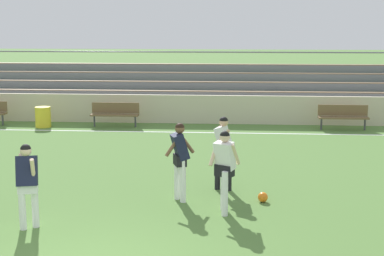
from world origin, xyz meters
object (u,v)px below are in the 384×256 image
object	(u,v)px
bench_near_wall_gap	(343,115)
player_dark_dropping_back	(180,155)
player_white_deep_cover	(223,146)
soccer_ball	(263,197)
bench_far_left	(115,112)
bleacher_stand	(137,88)
player_white_wide_right	(225,164)
trash_bin	(43,117)
player_dark_challenging	(27,179)

from	to	relation	value
bench_near_wall_gap	player_dark_dropping_back	size ratio (longest dim) A/B	1.05
player_white_deep_cover	soccer_ball	xyz separation A→B (m)	(0.88, -0.87, -0.92)
player_dark_dropping_back	player_white_deep_cover	xyz separation A→B (m)	(0.92, 0.89, 0.00)
bench_far_left	bench_near_wall_gap	world-z (taller)	same
bleacher_stand	player_white_wide_right	distance (m)	13.50
bleacher_stand	trash_bin	bearing A→B (deg)	-129.81
player_white_wide_right	player_dark_dropping_back	distance (m)	1.23
player_dark_challenging	player_dark_dropping_back	bearing A→B (deg)	35.68
trash_bin	player_dark_dropping_back	distance (m)	10.49
soccer_ball	player_dark_dropping_back	bearing A→B (deg)	-179.25
bleacher_stand	bench_near_wall_gap	distance (m)	8.77
bench_far_left	player_white_deep_cover	distance (m)	9.09
player_dark_challenging	player_white_deep_cover	xyz separation A→B (m)	(3.59, 2.81, 0.07)
player_white_wide_right	bench_far_left	bearing A→B (deg)	113.90
player_dark_dropping_back	player_dark_challenging	distance (m)	3.29
bench_far_left	player_white_wide_right	size ratio (longest dim) A/B	1.06
bench_near_wall_gap	trash_bin	xyz separation A→B (m)	(-11.10, -0.32, -0.16)
player_dark_dropping_back	soccer_ball	bearing A→B (deg)	0.75
soccer_ball	player_white_wide_right	bearing A→B (deg)	-136.83
bleacher_stand	player_white_deep_cover	size ratio (longest dim) A/B	13.86
bench_far_left	trash_bin	size ratio (longest dim) A/B	2.35
bleacher_stand	bench_far_left	distance (m)	3.29
bench_far_left	trash_bin	world-z (taller)	bench_far_left
player_dark_challenging	soccer_ball	size ratio (longest dim) A/B	7.39
player_white_wide_right	soccer_ball	distance (m)	1.45
trash_bin	soccer_ball	xyz separation A→B (m)	(7.77, -8.57, -0.27)
player_white_wide_right	player_white_deep_cover	distance (m)	1.64
bleacher_stand	player_dark_challenging	xyz separation A→B (m)	(0.34, -14.07, -0.14)
trash_bin	soccer_ball	world-z (taller)	trash_bin
bench_far_left	soccer_ball	distance (m)	10.27
bleacher_stand	player_white_deep_cover	xyz separation A→B (m)	(3.93, -11.26, -0.06)
player_white_deep_cover	player_dark_challenging	bearing A→B (deg)	-142.00
trash_bin	bench_far_left	bearing A→B (deg)	6.94
player_dark_dropping_back	player_white_deep_cover	distance (m)	1.28
trash_bin	player_white_wide_right	distance (m)	11.66
bleacher_stand	player_dark_dropping_back	size ratio (longest dim) A/B	13.90
bleacher_stand	player_white_deep_cover	distance (m)	11.93
bench_near_wall_gap	player_white_deep_cover	size ratio (longest dim) A/B	1.04
player_white_deep_cover	soccer_ball	distance (m)	1.54
bleacher_stand	player_dark_challenging	distance (m)	14.07
bench_near_wall_gap	trash_bin	bearing A→B (deg)	-178.33
bench_near_wall_gap	player_white_deep_cover	bearing A→B (deg)	-117.63
bench_far_left	soccer_ball	xyz separation A→B (m)	(5.11, -8.89, -0.44)
trash_bin	player_dark_dropping_back	xyz separation A→B (m)	(5.97, -8.59, 0.65)
player_white_wide_right	soccer_ball	size ratio (longest dim) A/B	7.75
bench_far_left	player_dark_dropping_back	world-z (taller)	player_dark_dropping_back
bench_far_left	player_dark_challenging	bearing A→B (deg)	-86.64
bleacher_stand	player_white_wide_right	bearing A→B (deg)	-72.84
bench_far_left	player_dark_dropping_back	size ratio (longest dim) A/B	1.05
player_white_wide_right	player_dark_challenging	size ratio (longest dim) A/B	1.05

